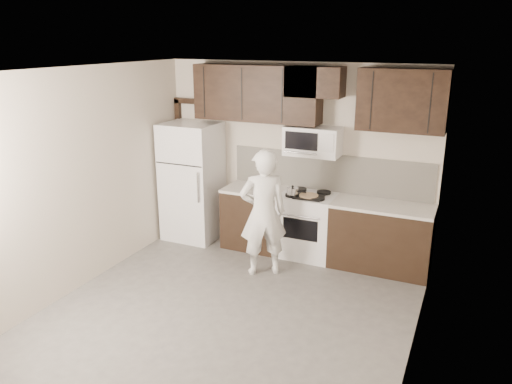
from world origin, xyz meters
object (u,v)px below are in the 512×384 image
Objects in this scene: microwave at (313,141)px; person at (263,213)px; stove at (307,225)px; refrigerator at (192,181)px.

microwave reaches higher than person.
stove is 1.20m from microwave.
refrigerator reaches higher than stove.
person is at bearing -113.99° from stove.
stove is 0.56× the size of person.
microwave is (-0.00, 0.12, 1.19)m from stove.
refrigerator reaches higher than person.
stove is at bearing 1.51° from refrigerator.
microwave is at bearing 5.15° from refrigerator.
microwave reaches higher than stove.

